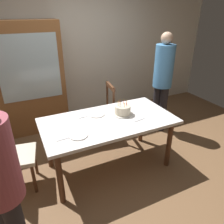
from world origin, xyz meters
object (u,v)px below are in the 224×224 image
at_px(plate_far_side, 97,114).
at_px(chair_spindle_back, 101,113).
at_px(birthday_cake, 123,110).
at_px(china_cabinet, 31,80).
at_px(chair_upholstered, 7,152).
at_px(dining_table, 109,126).
at_px(person_guest, 163,78).
at_px(plate_near_celebrant, 78,135).

bearing_deg(plate_far_side, chair_spindle_back, 62.46).
relative_size(birthday_cake, chair_spindle_back, 0.29).
distance_m(plate_far_side, china_cabinet, 1.52).
bearing_deg(china_cabinet, chair_upholstered, -109.31).
bearing_deg(dining_table, chair_spindle_back, 74.82).
xyz_separation_m(person_guest, china_cabinet, (-2.03, 1.00, -0.04)).
distance_m(birthday_cake, chair_upholstered, 1.51).
xyz_separation_m(birthday_cake, plate_near_celebrant, (-0.71, -0.27, -0.05)).
distance_m(dining_table, china_cabinet, 1.76).
bearing_deg(chair_spindle_back, person_guest, -10.79).
bearing_deg(birthday_cake, chair_spindle_back, 92.55).
height_order(birthday_cake, chair_spindle_back, chair_spindle_back).
bearing_deg(birthday_cake, chair_upholstered, 176.57).
height_order(plate_far_side, chair_upholstered, chair_upholstered).
bearing_deg(plate_near_celebrant, birthday_cake, 20.51).
bearing_deg(birthday_cake, plate_far_side, 156.89).
distance_m(dining_table, plate_near_celebrant, 0.52).
relative_size(plate_far_side, chair_upholstered, 0.23).
xyz_separation_m(chair_spindle_back, chair_upholstered, (-1.45, -0.61, 0.07)).
distance_m(chair_upholstered, person_guest, 2.60).
bearing_deg(person_guest, china_cabinet, 153.88).
relative_size(plate_far_side, china_cabinet, 0.12).
bearing_deg(chair_spindle_back, chair_upholstered, -157.16).
relative_size(person_guest, china_cabinet, 0.91).
xyz_separation_m(dining_table, plate_near_celebrant, (-0.47, -0.20, 0.09)).
height_order(birthday_cake, chair_upholstered, chair_upholstered).
bearing_deg(chair_spindle_back, dining_table, -105.18).
bearing_deg(plate_near_celebrant, china_cabinet, 99.11).
bearing_deg(plate_far_side, dining_table, -67.00).
distance_m(birthday_cake, plate_near_celebrant, 0.76).
bearing_deg(birthday_cake, person_guest, 25.63).
bearing_deg(dining_table, china_cabinet, 115.85).
bearing_deg(plate_far_side, china_cabinet, 116.26).
bearing_deg(plate_far_side, chair_upholstered, -177.56).
relative_size(chair_spindle_back, person_guest, 0.55).
bearing_deg(china_cabinet, plate_far_side, -63.74).
height_order(plate_near_celebrant, china_cabinet, china_cabinet).
bearing_deg(birthday_cake, china_cabinet, 123.63).
xyz_separation_m(birthday_cake, plate_far_side, (-0.32, 0.14, -0.05)).
xyz_separation_m(chair_upholstered, person_guest, (2.52, 0.41, 0.46)).
relative_size(chair_upholstered, china_cabinet, 0.50).
relative_size(plate_far_side, person_guest, 0.13).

